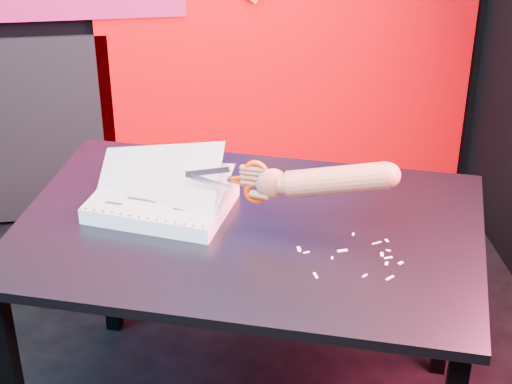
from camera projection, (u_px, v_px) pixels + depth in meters
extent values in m
cube|color=#E90008|center=(289.00, 34.00, 3.56)|extent=(1.60, 0.02, 1.60)
cube|color=black|center=(107.00, 246.00, 3.04)|extent=(0.06, 0.06, 0.72)
cube|color=black|center=(448.00, 286.00, 2.83)|extent=(0.06, 0.06, 0.72)
cube|color=black|center=(248.00, 230.00, 2.43)|extent=(1.52, 1.24, 0.03)
cube|color=silver|center=(161.00, 203.00, 2.49)|extent=(0.47, 0.41, 0.05)
cube|color=silver|center=(161.00, 195.00, 2.48)|extent=(0.47, 0.41, 0.00)
cube|color=silver|center=(161.00, 194.00, 2.48)|extent=(0.45, 0.40, 0.12)
cube|color=silver|center=(157.00, 184.00, 2.48)|extent=(0.41, 0.36, 0.21)
cylinder|color=black|center=(86.00, 208.00, 2.41)|extent=(0.01, 0.01, 0.00)
cylinder|color=black|center=(94.00, 210.00, 2.41)|extent=(0.01, 0.01, 0.00)
cylinder|color=black|center=(103.00, 211.00, 2.40)|extent=(0.01, 0.01, 0.00)
cylinder|color=black|center=(112.00, 213.00, 2.39)|extent=(0.01, 0.01, 0.00)
cylinder|color=black|center=(121.00, 214.00, 2.39)|extent=(0.01, 0.01, 0.00)
cylinder|color=black|center=(130.00, 215.00, 2.38)|extent=(0.01, 0.01, 0.00)
cylinder|color=black|center=(139.00, 217.00, 2.37)|extent=(0.01, 0.01, 0.00)
cylinder|color=black|center=(148.00, 218.00, 2.37)|extent=(0.01, 0.01, 0.00)
cylinder|color=black|center=(157.00, 220.00, 2.36)|extent=(0.01, 0.01, 0.00)
cylinder|color=black|center=(166.00, 221.00, 2.35)|extent=(0.01, 0.01, 0.00)
cylinder|color=black|center=(175.00, 223.00, 2.35)|extent=(0.01, 0.01, 0.00)
cylinder|color=black|center=(184.00, 224.00, 2.34)|extent=(0.01, 0.01, 0.00)
cylinder|color=black|center=(194.00, 226.00, 2.33)|extent=(0.01, 0.01, 0.00)
cylinder|color=black|center=(203.00, 227.00, 2.33)|extent=(0.01, 0.01, 0.00)
cylinder|color=black|center=(124.00, 167.00, 2.63)|extent=(0.01, 0.01, 0.00)
cylinder|color=black|center=(132.00, 168.00, 2.63)|extent=(0.01, 0.01, 0.00)
cylinder|color=black|center=(140.00, 169.00, 2.62)|extent=(0.01, 0.01, 0.00)
cylinder|color=black|center=(148.00, 170.00, 2.61)|extent=(0.01, 0.01, 0.00)
cylinder|color=black|center=(156.00, 172.00, 2.61)|extent=(0.01, 0.01, 0.00)
cylinder|color=black|center=(165.00, 173.00, 2.60)|extent=(0.01, 0.01, 0.00)
cylinder|color=black|center=(173.00, 174.00, 2.59)|extent=(0.01, 0.01, 0.00)
cylinder|color=black|center=(181.00, 175.00, 2.59)|extent=(0.01, 0.01, 0.00)
cylinder|color=black|center=(190.00, 176.00, 2.58)|extent=(0.01, 0.01, 0.00)
cylinder|color=black|center=(198.00, 178.00, 2.57)|extent=(0.01, 0.01, 0.00)
cylinder|color=black|center=(207.00, 179.00, 2.57)|extent=(0.01, 0.01, 0.00)
cylinder|color=black|center=(215.00, 180.00, 2.56)|extent=(0.01, 0.01, 0.00)
cylinder|color=black|center=(224.00, 181.00, 2.55)|extent=(0.01, 0.01, 0.00)
cylinder|color=black|center=(232.00, 183.00, 2.55)|extent=(0.01, 0.01, 0.00)
cube|color=black|center=(139.00, 183.00, 2.55)|extent=(0.07, 0.04, 0.00)
cube|color=black|center=(171.00, 191.00, 2.50)|extent=(0.05, 0.03, 0.00)
cube|color=black|center=(142.00, 200.00, 2.46)|extent=(0.09, 0.05, 0.00)
cube|color=black|center=(180.00, 209.00, 2.41)|extent=(0.04, 0.03, 0.00)
cube|color=black|center=(114.00, 203.00, 2.44)|extent=(0.05, 0.03, 0.00)
cube|color=silver|center=(207.00, 172.00, 2.38)|extent=(0.12, 0.05, 0.05)
cube|color=silver|center=(208.00, 182.00, 2.39)|extent=(0.12, 0.05, 0.05)
cylinder|color=silver|center=(229.00, 179.00, 2.37)|extent=(0.02, 0.02, 0.01)
cube|color=#E03600|center=(238.00, 182.00, 2.37)|extent=(0.05, 0.03, 0.02)
cube|color=#E03600|center=(238.00, 178.00, 2.37)|extent=(0.05, 0.03, 0.02)
torus|color=#E03600|center=(256.00, 172.00, 2.34)|extent=(0.07, 0.04, 0.07)
torus|color=#E03600|center=(256.00, 193.00, 2.38)|extent=(0.07, 0.04, 0.07)
ellipsoid|color=brown|center=(272.00, 184.00, 2.35)|extent=(0.09, 0.05, 0.09)
cylinder|color=brown|center=(256.00, 183.00, 2.36)|extent=(0.07, 0.04, 0.02)
cylinder|color=brown|center=(256.00, 178.00, 2.35)|extent=(0.07, 0.04, 0.02)
cylinder|color=brown|center=(256.00, 173.00, 2.35)|extent=(0.06, 0.04, 0.02)
cylinder|color=brown|center=(256.00, 169.00, 2.34)|extent=(0.06, 0.03, 0.02)
cylinder|color=brown|center=(260.00, 195.00, 2.36)|extent=(0.06, 0.05, 0.03)
cylinder|color=brown|center=(288.00, 185.00, 2.34)|extent=(0.07, 0.07, 0.06)
cylinder|color=brown|center=(337.00, 180.00, 2.30)|extent=(0.29, 0.17, 0.14)
sphere|color=brown|center=(388.00, 175.00, 2.25)|extent=(0.07, 0.07, 0.07)
cube|color=beige|center=(353.00, 234.00, 2.38)|extent=(0.01, 0.01, 0.00)
cube|color=beige|center=(401.00, 263.00, 2.26)|extent=(0.02, 0.02, 0.00)
cube|color=beige|center=(388.00, 258.00, 2.28)|extent=(0.02, 0.01, 0.00)
cube|color=beige|center=(332.00, 258.00, 2.28)|extent=(0.01, 0.01, 0.00)
cube|color=beige|center=(387.00, 240.00, 2.36)|extent=(0.01, 0.02, 0.00)
cube|color=beige|center=(382.00, 254.00, 2.30)|extent=(0.01, 0.02, 0.00)
cube|color=beige|center=(390.00, 278.00, 2.20)|extent=(0.03, 0.02, 0.00)
cube|color=beige|center=(387.00, 263.00, 2.26)|extent=(0.01, 0.02, 0.00)
cube|color=beige|center=(306.00, 252.00, 2.30)|extent=(0.02, 0.01, 0.00)
cube|color=beige|center=(316.00, 275.00, 2.21)|extent=(0.01, 0.03, 0.00)
cube|color=beige|center=(388.00, 250.00, 2.31)|extent=(0.01, 0.01, 0.00)
cube|color=beige|center=(365.00, 276.00, 2.21)|extent=(0.02, 0.02, 0.00)
cube|color=beige|center=(342.00, 251.00, 2.31)|extent=(0.03, 0.01, 0.00)
cube|color=beige|center=(377.00, 243.00, 2.34)|extent=(0.03, 0.01, 0.00)
cube|color=beige|center=(299.00, 249.00, 2.32)|extent=(0.01, 0.02, 0.00)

